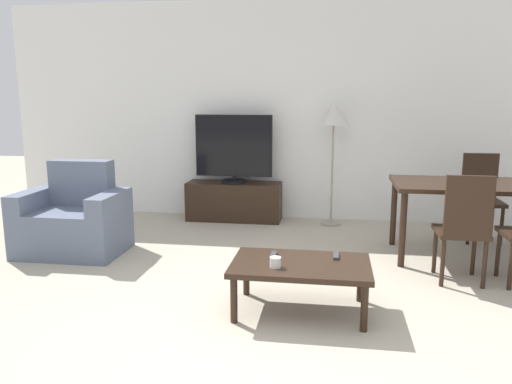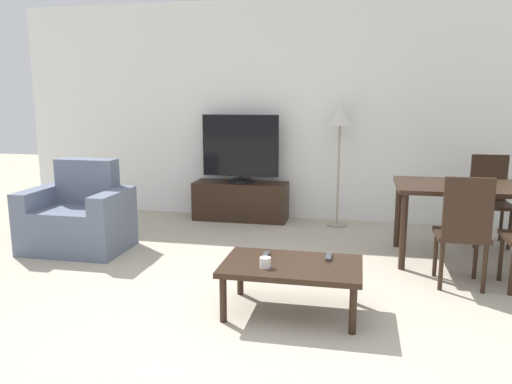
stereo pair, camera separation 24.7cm
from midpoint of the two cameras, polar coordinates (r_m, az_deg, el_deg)
ground_plane at (r=3.29m, az=-3.10°, el=-16.99°), size 18.00×18.00×0.00m
wall_back at (r=6.30m, az=3.21°, el=9.16°), size 7.40×0.06×2.70m
armchair at (r=5.33m, az=-21.35°, el=-3.10°), size 0.99×0.70×0.90m
tv_stand at (r=6.29m, az=-3.63°, el=-1.06°), size 1.18×0.39×0.48m
tv at (r=6.18m, az=-3.70°, el=4.93°), size 0.96×0.32×0.84m
coffee_table at (r=3.62m, az=3.16°, el=-8.72°), size 0.99×0.61×0.37m
dining_table at (r=5.08m, az=22.48°, el=0.01°), size 1.50×0.82×0.73m
dining_chair_near at (r=4.36m, az=21.19°, el=-3.51°), size 0.40×0.40×0.93m
dining_chair_far at (r=5.86m, az=23.23°, el=-0.11°), size 0.40×0.40×0.93m
floor_lamp at (r=5.95m, az=7.69°, el=8.28°), size 0.37×0.37×1.47m
remote_primary at (r=3.74m, az=7.26°, el=-7.25°), size 0.04×0.15×0.02m
remote_secondary at (r=3.73m, az=0.08°, el=-7.25°), size 0.04×0.15×0.02m
cup_white_near at (r=3.49m, az=0.20°, el=-8.05°), size 0.08×0.08×0.07m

